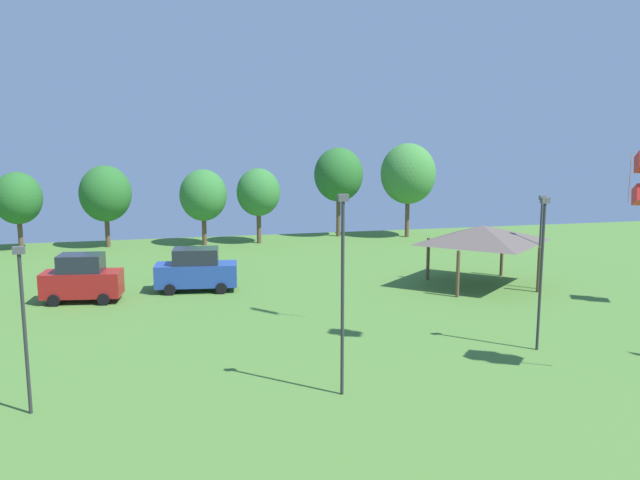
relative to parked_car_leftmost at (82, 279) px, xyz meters
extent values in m
cylinder|color=orange|center=(20.72, -16.12, 6.25)|extent=(0.02, 0.02, 1.75)
cube|color=maroon|center=(0.00, 0.00, -0.27)|extent=(4.30, 2.26, 1.33)
cube|color=#1E232D|center=(0.00, 0.00, 0.86)|extent=(2.45, 1.88, 0.93)
cylinder|color=black|center=(1.14, -1.03, -0.94)|extent=(0.66, 0.30, 0.64)
cylinder|color=black|center=(1.38, 0.69, -0.94)|extent=(0.66, 0.30, 0.64)
cylinder|color=black|center=(-1.38, -0.69, -0.94)|extent=(0.66, 0.30, 0.64)
cylinder|color=black|center=(-1.14, 1.03, -0.94)|extent=(0.66, 0.30, 0.64)
cube|color=#234299|center=(6.08, 1.06, -0.30)|extent=(4.75, 2.28, 1.27)
cube|color=#1E232D|center=(6.08, 1.06, 0.78)|extent=(2.69, 1.90, 0.89)
cylinder|color=black|center=(7.38, 0.02, -0.94)|extent=(0.66, 0.29, 0.64)
cylinder|color=black|center=(7.59, 1.77, -0.94)|extent=(0.66, 0.29, 0.64)
cylinder|color=black|center=(4.57, 0.35, -0.94)|extent=(0.66, 0.29, 0.64)
cylinder|color=black|center=(4.77, 2.10, -0.94)|extent=(0.66, 0.29, 0.64)
cylinder|color=brown|center=(20.00, -3.60, 0.04)|extent=(0.20, 0.20, 2.60)
cylinder|color=brown|center=(24.93, -3.60, 0.04)|extent=(0.20, 0.20, 2.60)
cylinder|color=brown|center=(20.00, 0.72, 0.04)|extent=(0.20, 0.20, 2.60)
cylinder|color=brown|center=(24.93, 0.72, 0.04)|extent=(0.20, 0.20, 2.60)
pyramid|color=#564C47|center=(22.47, -1.44, 1.84)|extent=(6.38, 5.59, 1.00)
cylinder|color=#2D2D33|center=(19.57, -12.59, 1.85)|extent=(0.12, 0.12, 6.22)
cube|color=#4C4C51|center=(19.57, -12.59, 5.08)|extent=(0.36, 0.20, 0.24)
cylinder|color=#2D2D33|center=(10.31, -15.37, 2.16)|extent=(0.12, 0.12, 6.84)
cube|color=#4C4C51|center=(10.31, -15.37, 5.70)|extent=(0.36, 0.20, 0.24)
cylinder|color=#2D2D33|center=(-0.09, -14.61, 1.42)|extent=(0.12, 0.12, 5.35)
cube|color=#4C4C51|center=(-0.09, -14.61, 4.21)|extent=(0.36, 0.20, 0.24)
cylinder|color=#2D2D33|center=(25.35, -2.88, 1.33)|extent=(0.12, 0.12, 5.18)
cube|color=#4C4C51|center=(25.35, -2.88, 4.04)|extent=(0.36, 0.20, 0.24)
cylinder|color=brown|center=(-6.29, 17.20, 0.04)|extent=(0.36, 0.36, 2.59)
ellipsoid|color=#286628|center=(-6.29, 17.20, 2.68)|extent=(3.58, 3.58, 3.94)
cylinder|color=brown|center=(0.06, 16.92, 0.09)|extent=(0.36, 0.36, 2.69)
ellipsoid|color=#286628|center=(0.06, 16.92, 2.91)|extent=(3.93, 3.93, 4.32)
cylinder|color=brown|center=(7.43, 16.13, 0.03)|extent=(0.36, 0.36, 2.57)
ellipsoid|color=#337533|center=(7.43, 16.13, 2.69)|extent=(3.67, 3.67, 4.04)
cylinder|color=brown|center=(11.75, 16.01, 0.15)|extent=(0.36, 0.36, 2.81)
ellipsoid|color=#337533|center=(11.75, 16.01, 2.84)|extent=(3.45, 3.45, 3.79)
cylinder|color=brown|center=(18.81, 17.90, 0.59)|extent=(0.36, 0.36, 3.70)
ellipsoid|color=#286628|center=(18.81, 17.90, 3.98)|extent=(4.12, 4.12, 4.53)
cylinder|color=brown|center=(24.38, 16.25, 0.55)|extent=(0.36, 0.36, 3.62)
ellipsoid|color=#3D7F38|center=(24.38, 16.25, 4.08)|extent=(4.60, 4.60, 5.06)
camera|label=1|loc=(4.47, -37.21, 8.12)|focal=38.00mm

